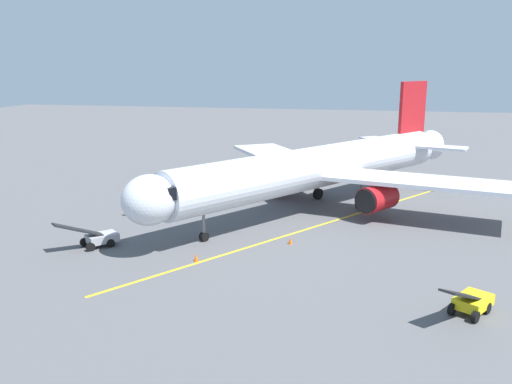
{
  "coord_description": "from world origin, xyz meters",
  "views": [
    {
      "loc": [
        -2.77,
        50.62,
        13.39
      ],
      "look_at": [
        6.33,
        8.45,
        3.0
      ],
      "focal_mm": 37.58,
      "sensor_mm": 36.0,
      "label": 1
    }
  ],
  "objects": [
    {
      "name": "ground_plane",
      "position": [
        0.0,
        0.0,
        0.0
      ],
      "size": [
        220.0,
        220.0,
        0.0
      ],
      "primitive_type": "plane",
      "color": "#565659"
    },
    {
      "name": "apron_lead_in_line",
      "position": [
        1.76,
        7.88,
        0.01
      ],
      "size": [
        23.04,
        32.97,
        0.01
      ],
      "primitive_type": "cube",
      "rotation": [
        0.0,
        0.0,
        -0.61
      ],
      "color": "yellow",
      "rests_on": "ground"
    },
    {
      "name": "airplane",
      "position": [
        1.6,
        1.65,
        4.0
      ],
      "size": [
        31.03,
        35.19,
        11.5
      ],
      "color": "silver",
      "rests_on": "ground"
    },
    {
      "name": "ground_crew_marshaller",
      "position": [
        18.01,
        7.88,
        0.89
      ],
      "size": [
        0.42,
        0.29,
        1.71
      ],
      "color": "#23232D",
      "rests_on": "ground"
    },
    {
      "name": "ground_crew_wing_walker",
      "position": [
        12.47,
        -0.07,
        0.89
      ],
      "size": [
        0.45,
        0.47,
        1.71
      ],
      "color": "#23232D",
      "rests_on": "ground"
    },
    {
      "name": "belt_loader_near_nose",
      "position": [
        16.83,
        15.84,
        0.71
      ],
      "size": [
        3.93,
        4.22,
        2.32
      ],
      "color": "#9E9EA3",
      "rests_on": "ground"
    },
    {
      "name": "belt_loader_portside",
      "position": [
        -8.57,
        21.69,
        0.71
      ],
      "size": [
        3.5,
        4.49,
        2.32
      ],
      "color": "yellow",
      "rests_on": "ground"
    },
    {
      "name": "safety_cone_nose_left",
      "position": [
        8.68,
        17.27,
        0.28
      ],
      "size": [
        0.32,
        0.32,
        0.55
      ],
      "primitive_type": "cone",
      "color": "#F2590F",
      "rests_on": "ground"
    },
    {
      "name": "safety_cone_nose_right",
      "position": [
        2.83,
        12.26,
        0.28
      ],
      "size": [
        0.32,
        0.32,
        0.55
      ],
      "primitive_type": "cone",
      "color": "#F2590F",
      "rests_on": "ground"
    },
    {
      "name": "safety_cone_wing_port",
      "position": [
        16.93,
        14.45,
        0.28
      ],
      "size": [
        0.32,
        0.32,
        0.55
      ],
      "primitive_type": "cone",
      "color": "#F2590F",
      "rests_on": "ground"
    }
  ]
}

